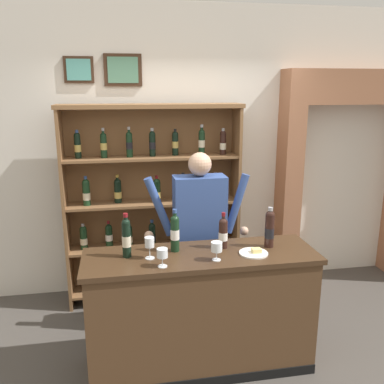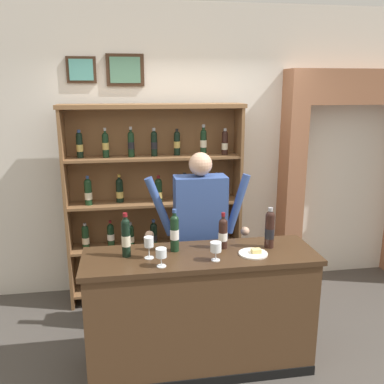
{
  "view_description": "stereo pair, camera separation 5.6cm",
  "coord_description": "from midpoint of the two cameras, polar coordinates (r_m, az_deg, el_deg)",
  "views": [
    {
      "loc": [
        -0.66,
        -2.87,
        2.2
      ],
      "look_at": [
        -0.1,
        0.23,
        1.4
      ],
      "focal_mm": 38.72,
      "sensor_mm": 36.0,
      "label": 1
    },
    {
      "loc": [
        -0.61,
        -2.88,
        2.2
      ],
      "look_at": [
        -0.1,
        0.23,
        1.4
      ],
      "focal_mm": 38.72,
      "sensor_mm": 36.0,
      "label": 2
    }
  ],
  "objects": [
    {
      "name": "ground_plane",
      "position": [
        3.69,
        1.92,
        -22.6
      ],
      "size": [
        14.0,
        14.0,
        0.02
      ],
      "primitive_type": "cube",
      "color": "#47423D"
    },
    {
      "name": "back_wall",
      "position": [
        4.54,
        -2.09,
        5.61
      ],
      "size": [
        12.0,
        0.19,
        3.03
      ],
      "color": "silver",
      "rests_on": "ground"
    },
    {
      "name": "wine_shelf",
      "position": [
        4.27,
        -5.79,
        -1.11
      ],
      "size": [
        1.79,
        0.33,
        2.04
      ],
      "color": "brown",
      "rests_on": "ground"
    },
    {
      "name": "archway_doorway",
      "position": [
        5.07,
        19.9,
        3.96
      ],
      "size": [
        1.61,
        0.45,
        2.38
      ],
      "color": "#9E6647",
      "rests_on": "ground"
    },
    {
      "name": "tasting_counter",
      "position": [
        3.4,
        0.72,
        -16.08
      ],
      "size": [
        1.79,
        0.56,
        0.97
      ],
      "color": "#4C331E",
      "rests_on": "ground"
    },
    {
      "name": "shopkeeper",
      "position": [
        3.66,
        0.59,
        -4.43
      ],
      "size": [
        0.94,
        0.22,
        1.67
      ],
      "color": "#2D3347",
      "rests_on": "ground"
    },
    {
      "name": "tasting_bottle_rosso",
      "position": [
        3.12,
        -9.55,
        -6.11
      ],
      "size": [
        0.07,
        0.07,
        0.34
      ],
      "color": "black",
      "rests_on": "tasting_counter"
    },
    {
      "name": "tasting_bottle_chianti",
      "position": [
        3.18,
        -2.88,
        -5.51
      ],
      "size": [
        0.07,
        0.07,
        0.34
      ],
      "color": "black",
      "rests_on": "tasting_counter"
    },
    {
      "name": "tasting_bottle_super_tuscan",
      "position": [
        3.26,
        3.81,
        -5.56
      ],
      "size": [
        0.07,
        0.07,
        0.29
      ],
      "color": "black",
      "rests_on": "tasting_counter"
    },
    {
      "name": "tasting_bottle_vin_santo",
      "position": [
        3.32,
        10.16,
        -4.93
      ],
      "size": [
        0.07,
        0.07,
        0.33
      ],
      "color": "black",
      "rests_on": "tasting_counter"
    },
    {
      "name": "wine_glass_right",
      "position": [
        3.04,
        2.88,
        -7.69
      ],
      "size": [
        0.08,
        0.08,
        0.14
      ],
      "color": "silver",
      "rests_on": "tasting_counter"
    },
    {
      "name": "wine_glass_center",
      "position": [
        2.94,
        -4.67,
        -8.48
      ],
      "size": [
        0.08,
        0.08,
        0.14
      ],
      "color": "silver",
      "rests_on": "tasting_counter"
    },
    {
      "name": "wine_glass_left",
      "position": [
        3.08,
        -6.4,
        -7.08
      ],
      "size": [
        0.07,
        0.07,
        0.17
      ],
      "color": "silver",
      "rests_on": "tasting_counter"
    },
    {
      "name": "cheese_plate",
      "position": [
        3.21,
        8.04,
        -8.28
      ],
      "size": [
        0.22,
        0.22,
        0.04
      ],
      "color": "white",
      "rests_on": "tasting_counter"
    }
  ]
}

